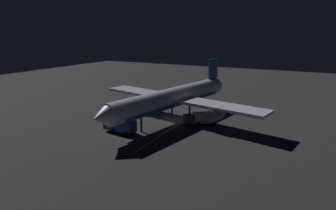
{
  "coord_description": "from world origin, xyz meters",
  "views": [
    {
      "loc": [
        -23.92,
        47.55,
        16.64
      ],
      "look_at": [
        0.0,
        2.0,
        3.5
      ],
      "focal_mm": 30.31,
      "sensor_mm": 36.0,
      "label": 1
    }
  ],
  "objects_px": {
    "traffic_cone_near_left": "(123,128)",
    "ground_crew_worker": "(134,129)",
    "traffic_cone_near_right": "(148,138)",
    "airliner": "(175,98)",
    "baggage_truck": "(121,126)",
    "catering_truck": "(201,119)"
  },
  "relations": [
    {
      "from": "ground_crew_worker",
      "to": "traffic_cone_near_right",
      "type": "bearing_deg",
      "value": 162.7
    },
    {
      "from": "airliner",
      "to": "baggage_truck",
      "type": "distance_m",
      "value": 12.57
    },
    {
      "from": "traffic_cone_near_right",
      "to": "airliner",
      "type": "bearing_deg",
      "value": -84.43
    },
    {
      "from": "traffic_cone_near_left",
      "to": "baggage_truck",
      "type": "bearing_deg",
      "value": 116.0
    },
    {
      "from": "baggage_truck",
      "to": "ground_crew_worker",
      "type": "bearing_deg",
      "value": -170.25
    },
    {
      "from": "airliner",
      "to": "traffic_cone_near_right",
      "type": "relative_size",
      "value": 69.73
    },
    {
      "from": "airliner",
      "to": "traffic_cone_near_right",
      "type": "distance_m",
      "value": 12.63
    },
    {
      "from": "airliner",
      "to": "catering_truck",
      "type": "xyz_separation_m",
      "value": [
        -5.84,
        0.71,
        -3.21
      ]
    },
    {
      "from": "airliner",
      "to": "baggage_truck",
      "type": "xyz_separation_m",
      "value": [
        4.67,
        11.23,
        -3.18
      ]
    },
    {
      "from": "airliner",
      "to": "traffic_cone_near_right",
      "type": "height_order",
      "value": "airliner"
    },
    {
      "from": "catering_truck",
      "to": "traffic_cone_near_left",
      "type": "relative_size",
      "value": 10.96
    },
    {
      "from": "traffic_cone_near_left",
      "to": "traffic_cone_near_right",
      "type": "bearing_deg",
      "value": 160.24
    },
    {
      "from": "baggage_truck",
      "to": "catering_truck",
      "type": "bearing_deg",
      "value": -134.99
    },
    {
      "from": "ground_crew_worker",
      "to": "traffic_cone_near_right",
      "type": "xyz_separation_m",
      "value": [
        -3.4,
        1.06,
        -0.64
      ]
    },
    {
      "from": "baggage_truck",
      "to": "ground_crew_worker",
      "type": "relative_size",
      "value": 3.39
    },
    {
      "from": "baggage_truck",
      "to": "traffic_cone_near_right",
      "type": "height_order",
      "value": "baggage_truck"
    },
    {
      "from": "airliner",
      "to": "traffic_cone_near_left",
      "type": "bearing_deg",
      "value": 59.73
    },
    {
      "from": "baggage_truck",
      "to": "traffic_cone_near_left",
      "type": "relative_size",
      "value": 10.71
    },
    {
      "from": "traffic_cone_near_left",
      "to": "ground_crew_worker",
      "type": "bearing_deg",
      "value": 157.78
    },
    {
      "from": "catering_truck",
      "to": "ground_crew_worker",
      "type": "xyz_separation_m",
      "value": [
        8.08,
        10.1,
        -0.29
      ]
    },
    {
      "from": "catering_truck",
      "to": "traffic_cone_near_right",
      "type": "distance_m",
      "value": 12.14
    },
    {
      "from": "ground_crew_worker",
      "to": "traffic_cone_near_left",
      "type": "xyz_separation_m",
      "value": [
        3.29,
        -1.34,
        -0.64
      ]
    }
  ]
}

